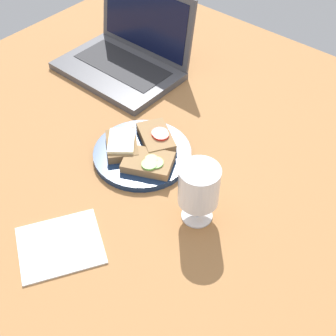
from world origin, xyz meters
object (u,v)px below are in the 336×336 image
(plate, at_px, (142,154))
(laptop, at_px, (126,55))
(sandwich_with_cucumber, at_px, (148,162))
(wine_glass, at_px, (199,188))
(sandwich_with_tomato, at_px, (156,137))
(napkin, at_px, (60,245))
(sandwich_with_cheese, at_px, (122,144))

(plate, height_order, laptop, laptop)
(sandwich_with_cucumber, distance_m, wine_glass, 0.17)
(sandwich_with_tomato, relative_size, wine_glass, 0.92)
(plate, relative_size, laptop, 0.68)
(plate, height_order, sandwich_with_tomato, sandwich_with_tomato)
(plate, relative_size, sandwich_with_cucumber, 1.75)
(sandwich_with_tomato, relative_size, laptop, 0.38)
(laptop, bearing_deg, napkin, -58.08)
(sandwich_with_cheese, distance_m, laptop, 0.34)
(napkin, bearing_deg, plate, 99.51)
(sandwich_with_cheese, relative_size, wine_glass, 0.86)
(sandwich_with_tomato, distance_m, napkin, 0.33)
(plate, relative_size, wine_glass, 1.66)
(sandwich_with_cheese, distance_m, napkin, 0.27)
(laptop, bearing_deg, sandwich_with_cucumber, -39.23)
(sandwich_with_cucumber, xyz_separation_m, wine_glass, (0.16, -0.03, 0.06))
(sandwich_with_cheese, relative_size, napkin, 0.73)
(wine_glass, bearing_deg, sandwich_with_tomato, 152.64)
(sandwich_with_cucumber, relative_size, laptop, 0.39)
(sandwich_with_cucumber, height_order, wine_glass, wine_glass)
(laptop, xyz_separation_m, napkin, (0.32, -0.51, -0.04))
(wine_glass, height_order, napkin, wine_glass)
(plate, height_order, sandwich_with_cheese, sandwich_with_cheese)
(napkin, bearing_deg, sandwich_with_tomato, 97.90)
(sandwich_with_tomato, height_order, laptop, laptop)
(laptop, bearing_deg, sandwich_with_cheese, -47.65)
(plate, xyz_separation_m, sandwich_with_cheese, (-0.04, -0.02, 0.02))
(sandwich_with_tomato, height_order, sandwich_with_cucumber, sandwich_with_tomato)
(plate, bearing_deg, napkin, -80.49)
(sandwich_with_tomato, bearing_deg, plate, -91.91)
(napkin, bearing_deg, wine_glass, 55.83)
(sandwich_with_tomato, bearing_deg, wine_glass, -27.36)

